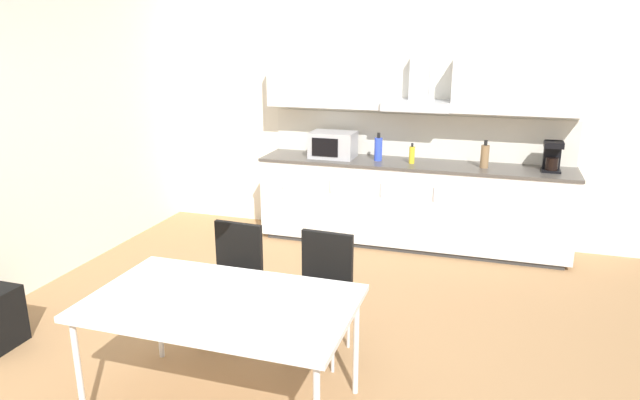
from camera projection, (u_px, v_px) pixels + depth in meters
ground_plane at (267, 362)px, 4.02m from camera, size 7.31×8.75×0.02m
wall_back at (367, 113)px, 6.35m from camera, size 5.85×0.10×2.74m
kitchen_counter at (411, 204)px, 6.12m from camera, size 3.27×0.62×0.91m
backsplash_tile at (418, 136)px, 6.18m from camera, size 3.25×0.02×0.47m
upper_wall_cabinets at (418, 84)px, 5.88m from camera, size 3.25×0.40×0.56m
microwave at (333, 145)px, 6.20m from camera, size 0.48×0.35×0.28m
coffee_maker at (552, 156)px, 5.58m from camera, size 0.18×0.19×0.30m
bottle_blue at (378, 149)px, 6.05m from camera, size 0.08×0.08×0.30m
bottle_brown at (485, 156)px, 5.73m from camera, size 0.08×0.08×0.28m
bottle_yellow at (412, 155)px, 5.93m from camera, size 0.06×0.06×0.21m
dining_table at (221, 306)px, 3.30m from camera, size 1.54×0.92×0.74m
chair_far_left at (233, 270)px, 4.22m from camera, size 0.42×0.42×0.87m
chair_far_right at (322, 282)px, 4.02m from camera, size 0.42×0.42×0.87m
pendant_lamp at (210, 98)px, 2.97m from camera, size 0.32×0.32×0.22m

